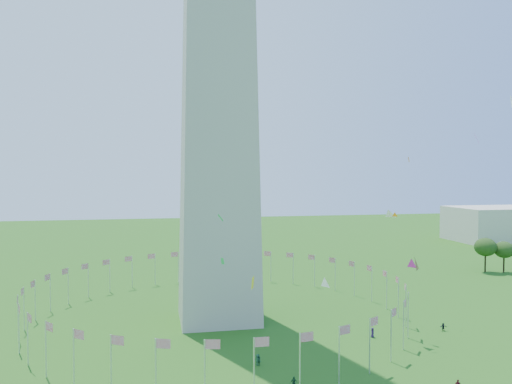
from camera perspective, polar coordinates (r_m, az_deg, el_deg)
flag_ring at (r=112.63m, az=-4.30°, el=-12.09°), size 80.24×80.24×9.00m
gov_building_east_a at (r=265.99m, az=26.56°, el=-3.26°), size 50.00×30.00×16.00m
kites_aloft at (r=87.24m, az=6.95°, el=-5.67°), size 98.68×67.82×37.94m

